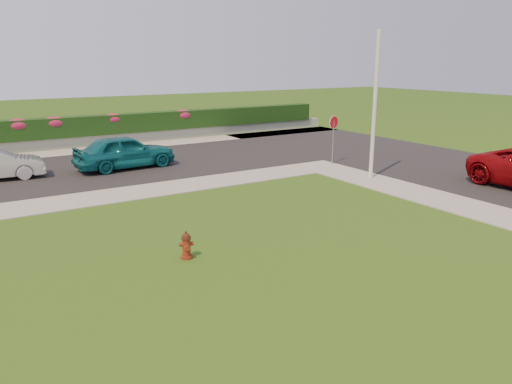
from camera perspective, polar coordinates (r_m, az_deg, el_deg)
ground at (r=12.20m, az=8.56°, el=-8.28°), size 120.00×120.00×0.00m
street_right at (r=23.53m, az=24.76°, el=1.86°), size 8.00×32.00×0.04m
street_far at (r=23.07m, az=-25.33°, el=1.56°), size 26.00×8.00×0.04m
sidewalk_far at (r=18.13m, az=-26.41°, el=-1.88°), size 24.00×2.00×0.04m
curb_corner at (r=23.11m, az=7.37°, el=2.91°), size 2.00×2.00×0.04m
sidewalk_beyond at (r=28.58m, az=-18.68°, el=4.54°), size 34.00×2.00×0.04m
retaining_wall at (r=29.98m, az=-19.41°, el=5.47°), size 34.00×0.40×0.60m
hedge at (r=29.96m, az=-19.59°, el=7.09°), size 32.00×0.90×1.10m
fire_hydrant at (r=12.47m, az=-7.96°, el=-6.09°), size 0.37×0.35×0.70m
sedan_teal at (r=23.12m, az=-14.76°, el=4.49°), size 4.55×2.12×1.51m
utility_pole at (r=20.73m, az=13.41°, el=9.47°), size 0.16×0.16×5.91m
stop_sign at (r=23.50m, az=8.86°, el=7.15°), size 0.62×0.13×2.29m
flower_clump_c at (r=29.32m, az=-25.58°, el=6.92°), size 1.32×0.85×0.66m
flower_clump_d at (r=29.58m, az=-22.05°, el=7.35°), size 1.31×0.84×0.65m
flower_clump_e at (r=30.31m, az=-16.00°, el=8.04°), size 1.23×0.79×0.62m
flower_clump_f at (r=31.79m, az=-8.35°, el=8.72°), size 1.31×0.84×0.65m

